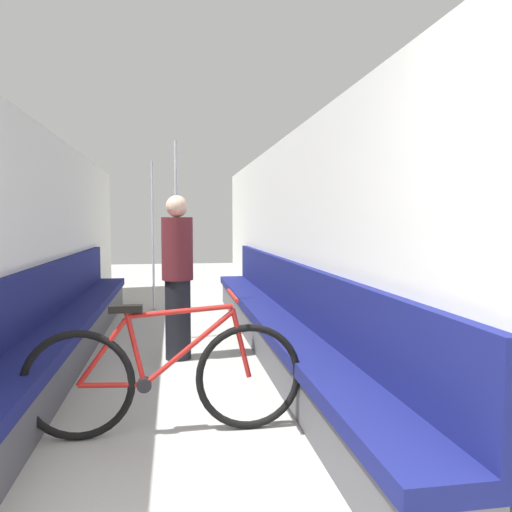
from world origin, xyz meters
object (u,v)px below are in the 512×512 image
object	(u,v)px
bench_seat_row_left	(63,331)
grab_pole_near	(153,238)
passenger_standing	(178,275)
bench_seat_row_right	(276,324)
bicycle	(165,377)
grab_pole_far	(177,244)

from	to	relation	value
bench_seat_row_left	grab_pole_near	world-z (taller)	grab_pole_near
grab_pole_near	passenger_standing	world-z (taller)	grab_pole_near
bench_seat_row_right	grab_pole_near	bearing A→B (deg)	115.62
passenger_standing	grab_pole_near	bearing A→B (deg)	144.17
bench_seat_row_left	bicycle	distance (m)	2.03
bench_seat_row_left	bicycle	xyz separation A→B (m)	(0.98, -1.78, 0.07)
passenger_standing	grab_pole_far	bearing A→B (deg)	137.29
bench_seat_row_right	passenger_standing	world-z (taller)	passenger_standing
passenger_standing	bench_seat_row_right	bearing A→B (deg)	49.49
bench_seat_row_left	bench_seat_row_right	size ratio (longest dim) A/B	1.00
bicycle	bench_seat_row_right	bearing A→B (deg)	43.73
bench_seat_row_right	grab_pole_far	size ratio (longest dim) A/B	3.00
grab_pole_far	passenger_standing	size ratio (longest dim) A/B	1.41
bench_seat_row_right	passenger_standing	bearing A→B (deg)	-177.80
bicycle	passenger_standing	distance (m)	1.80
bicycle	grab_pole_far	distance (m)	2.68
grab_pole_far	grab_pole_near	bearing A→B (deg)	99.78
bench_seat_row_right	grab_pole_far	distance (m)	1.49
bicycle	passenger_standing	size ratio (longest dim) A/B	1.09
bench_seat_row_right	bicycle	world-z (taller)	bench_seat_row_right
grab_pole_far	bench_seat_row_right	bearing A→B (deg)	-39.09
bench_seat_row_left	grab_pole_far	bearing A→B (deg)	36.60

